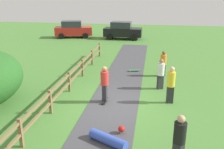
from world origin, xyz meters
TOP-DOWN VIEW (x-y plane):
  - ground_plane at (0.00, 0.00)m, footprint 60.00×60.00m
  - asphalt_path at (0.00, 0.00)m, footprint 2.40×28.00m
  - wooden_fence at (-2.60, 0.00)m, footprint 0.12×18.12m
  - skater_riding at (-0.46, 0.24)m, footprint 0.39×0.80m
  - skater_fallen at (0.36, -3.16)m, footprint 1.49×1.40m
  - skateboard_loose at (0.60, 5.35)m, footprint 0.82×0.41m
  - bystander_orange at (2.43, 4.72)m, footprint 0.53×0.53m
  - bystander_yellow at (2.67, 0.69)m, footprint 0.42×0.42m
  - bystander_black at (2.67, -3.92)m, footprint 0.54×0.54m
  - bystander_white at (2.23, 2.47)m, footprint 0.51×0.51m
  - parked_car_black at (-1.71, 17.13)m, footprint 4.24×2.08m
  - parked_car_red at (-7.44, 17.12)m, footprint 4.48×2.74m

SIDE VIEW (x-z plane):
  - ground_plane at x=0.00m, z-range 0.00..0.00m
  - asphalt_path at x=0.00m, z-range 0.00..0.02m
  - skateboard_loose at x=0.60m, z-range 0.05..0.13m
  - skater_fallen at x=0.36m, z-range 0.02..0.38m
  - wooden_fence at x=-2.60m, z-range 0.12..1.22m
  - bystander_orange at x=2.43m, z-range 0.08..1.71m
  - bystander_white at x=2.23m, z-range 0.09..1.80m
  - bystander_black at x=2.67m, z-range 0.09..1.81m
  - parked_car_black at x=-1.71m, z-range 0.00..1.92m
  - parked_car_red at x=-7.44m, z-range 0.00..1.92m
  - bystander_yellow at x=2.67m, z-range 0.10..1.94m
  - skater_riding at x=-0.46m, z-range 0.13..1.93m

